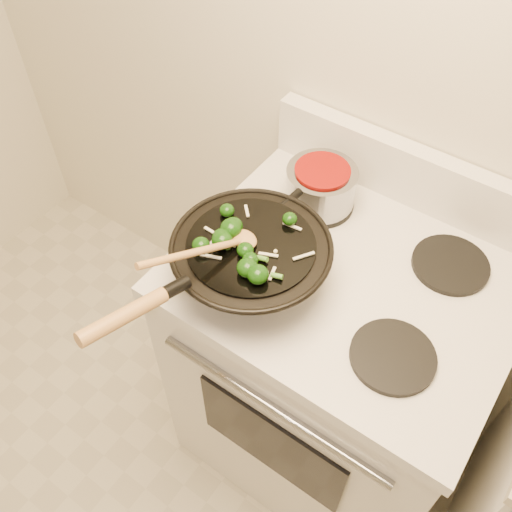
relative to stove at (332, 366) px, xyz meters
The scene contains 5 objects.
stove is the anchor object (origin of this frame).
wok 0.58m from the stove, 138.97° to the right, with size 0.36×0.59×0.19m.
stirfry 0.65m from the stove, 138.11° to the right, with size 0.24×0.21×0.04m.
wooden_spoon 0.68m from the stove, 133.77° to the right, with size 0.12×0.27×0.11m.
saucepan 0.56m from the stove, 141.15° to the left, with size 0.18×0.29×0.10m.
Camera 1 is at (0.18, 0.37, 1.96)m, focal length 40.00 mm.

